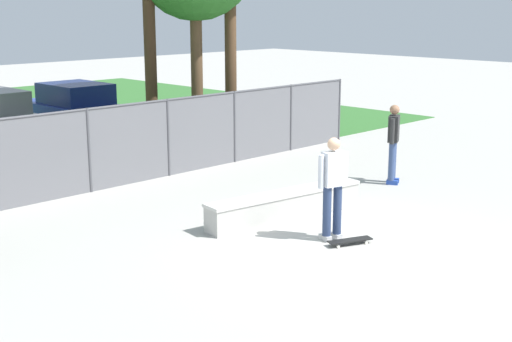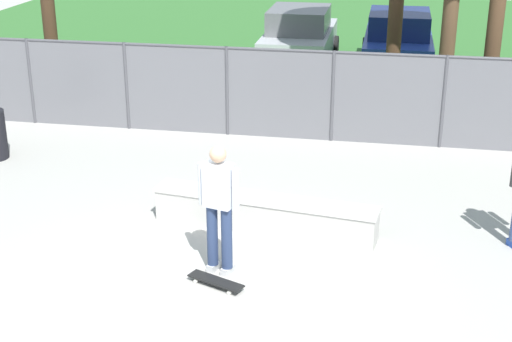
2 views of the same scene
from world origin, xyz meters
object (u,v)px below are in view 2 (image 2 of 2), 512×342
skateboarder (219,204)px  car_silver (299,37)px  skateboard (216,281)px  concrete_ledge (264,213)px  car_blue (398,41)px

skateboarder → car_silver: (-0.56, 12.18, -0.17)m
skateboarder → skateboard: bearing=-85.4°
concrete_ledge → car_silver: (-0.92, 10.76, 0.57)m
car_silver → car_blue: 2.75m
skateboard → car_silver: size_ratio=0.19×
skateboarder → car_blue: size_ratio=0.43×
skateboarder → concrete_ledge: bearing=76.0°
car_silver → car_blue: (2.75, -0.08, 0.00)m
car_silver → car_blue: same height
concrete_ledge → skateboard: bearing=-100.2°
concrete_ledge → car_silver: car_silver is taller
car_silver → skateboard: bearing=-87.3°
car_blue → car_silver: bearing=178.2°
concrete_ledge → car_silver: bearing=94.9°
skateboard → car_blue: size_ratio=0.19×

